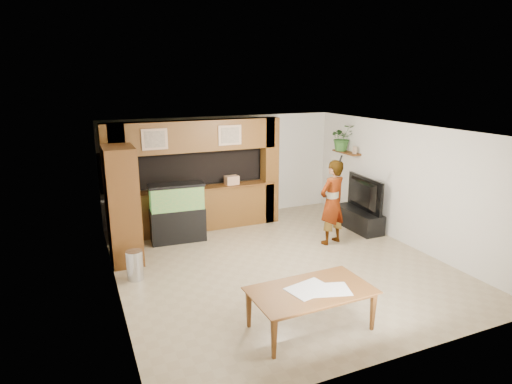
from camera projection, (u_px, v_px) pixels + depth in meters
name	position (u px, v px, depth m)	size (l,w,h in m)	color
floor	(278.00, 263.00, 8.37)	(6.50, 6.50, 0.00)	tan
ceiling	(280.00, 130.00, 7.70)	(6.50, 6.50, 0.00)	white
wall_back	(223.00, 167.00, 10.92)	(6.00, 6.00, 0.00)	silver
wall_left	(112.00, 219.00, 6.88)	(6.50, 6.50, 0.00)	silver
wall_right	(404.00, 184.00, 9.18)	(6.50, 6.50, 0.00)	silver
partition	(193.00, 175.00, 10.00)	(4.20, 0.99, 2.60)	brown
wall_clock	(106.00, 171.00, 7.63)	(0.05, 0.25, 0.25)	black
wall_shelf	(346.00, 152.00, 10.75)	(0.25, 0.90, 0.04)	#5B3515
pantry_cabinet	(123.00, 205.00, 8.22)	(0.57, 0.93, 2.28)	#5B3515
trash_can	(135.00, 265.00, 7.63)	(0.29, 0.29, 0.54)	#B2B2B7
aquarium	(178.00, 213.00, 9.35)	(1.18, 0.44, 1.31)	black
tv_stand	(358.00, 219.00, 10.26)	(0.51, 1.39, 0.46)	black
television	(360.00, 194.00, 10.09)	(1.38, 0.18, 0.80)	black
photo_frame	(355.00, 150.00, 10.43)	(0.03, 0.13, 0.18)	tan
potted_plant	(342.00, 138.00, 10.80)	(0.60, 0.52, 0.67)	#2C5B24
person	(332.00, 202.00, 9.17)	(0.67, 0.44, 1.85)	tan
microphone	(341.00, 159.00, 8.80)	(0.04, 0.04, 0.17)	black
dining_table	(312.00, 310.00, 6.08)	(1.75, 0.98, 0.62)	#5B3515
newspaper_a	(330.00, 290.00, 6.02)	(0.56, 0.40, 0.01)	silver
newspaper_b	(309.00, 289.00, 6.04)	(0.61, 0.44, 0.01)	silver
counter_box	(232.00, 180.00, 10.23)	(0.32, 0.21, 0.21)	tan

